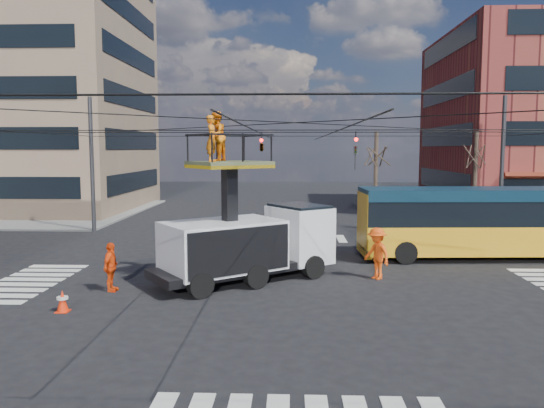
{
  "coord_description": "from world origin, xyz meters",
  "views": [
    {
      "loc": [
        -0.12,
        -19.08,
        4.99
      ],
      "look_at": [
        -0.9,
        1.52,
        2.82
      ],
      "focal_mm": 35.0,
      "sensor_mm": 36.0,
      "label": 1
    }
  ],
  "objects_px": {
    "utility_truck": "(248,227)",
    "flagger": "(377,254)",
    "city_bus": "(485,221)",
    "worker_ground": "(111,267)",
    "traffic_cone": "(62,301)"
  },
  "relations": [
    {
      "from": "utility_truck",
      "to": "flagger",
      "type": "xyz_separation_m",
      "value": [
        4.89,
        0.37,
        -1.07
      ]
    },
    {
      "from": "utility_truck",
      "to": "city_bus",
      "type": "height_order",
      "value": "utility_truck"
    },
    {
      "from": "worker_ground",
      "to": "utility_truck",
      "type": "bearing_deg",
      "value": -66.58
    },
    {
      "from": "worker_ground",
      "to": "flagger",
      "type": "height_order",
      "value": "flagger"
    },
    {
      "from": "city_bus",
      "to": "flagger",
      "type": "bearing_deg",
      "value": -146.41
    },
    {
      "from": "city_bus",
      "to": "flagger",
      "type": "xyz_separation_m",
      "value": [
        -5.5,
        -4.1,
        -0.73
      ]
    },
    {
      "from": "traffic_cone",
      "to": "city_bus",
      "type": "bearing_deg",
      "value": 28.6
    },
    {
      "from": "city_bus",
      "to": "flagger",
      "type": "relative_size",
      "value": 5.72
    },
    {
      "from": "worker_ground",
      "to": "traffic_cone",
      "type": "bearing_deg",
      "value": 166.79
    },
    {
      "from": "city_bus",
      "to": "worker_ground",
      "type": "xyz_separation_m",
      "value": [
        -15.08,
        -6.22,
        -0.86
      ]
    },
    {
      "from": "utility_truck",
      "to": "worker_ground",
      "type": "distance_m",
      "value": 5.14
    },
    {
      "from": "traffic_cone",
      "to": "flagger",
      "type": "relative_size",
      "value": 0.34
    },
    {
      "from": "utility_truck",
      "to": "flagger",
      "type": "distance_m",
      "value": 5.02
    },
    {
      "from": "utility_truck",
      "to": "traffic_cone",
      "type": "xyz_separation_m",
      "value": [
        -5.37,
        -4.12,
        -1.72
      ]
    },
    {
      "from": "city_bus",
      "to": "worker_ground",
      "type": "bearing_deg",
      "value": -160.71
    }
  ]
}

